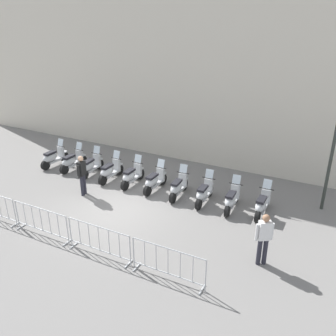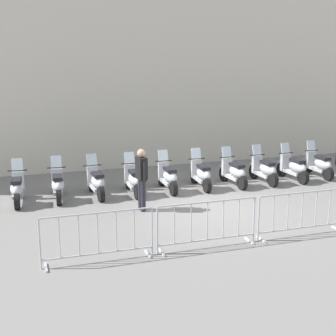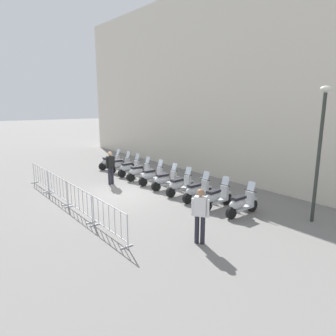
% 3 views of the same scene
% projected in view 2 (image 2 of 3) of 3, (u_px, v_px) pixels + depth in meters
% --- Properties ---
extents(ground_plane, '(120.00, 120.00, 0.00)m').
position_uv_depth(ground_plane, '(212.00, 210.00, 12.97)').
color(ground_plane, slate).
extents(building_facade, '(27.99, 7.19, 10.40)m').
position_uv_depth(building_facade, '(143.00, 32.00, 18.39)').
color(building_facade, beige).
rests_on(building_facade, ground).
extents(motorcycle_0, '(0.58, 1.73, 1.24)m').
position_uv_depth(motorcycle_0, '(17.00, 189.00, 13.39)').
color(motorcycle_0, black).
rests_on(motorcycle_0, ground).
extents(motorcycle_1, '(0.59, 1.72, 1.24)m').
position_uv_depth(motorcycle_1, '(58.00, 185.00, 13.77)').
color(motorcycle_1, black).
rests_on(motorcycle_1, ground).
extents(motorcycle_2, '(0.71, 1.71, 1.24)m').
position_uv_depth(motorcycle_2, '(96.00, 182.00, 14.10)').
color(motorcycle_2, black).
rests_on(motorcycle_2, ground).
extents(motorcycle_3, '(0.63, 1.72, 1.24)m').
position_uv_depth(motorcycle_3, '(133.00, 180.00, 14.37)').
color(motorcycle_3, black).
rests_on(motorcycle_3, ground).
extents(motorcycle_4, '(0.64, 1.72, 1.24)m').
position_uv_depth(motorcycle_4, '(168.00, 177.00, 14.74)').
color(motorcycle_4, black).
rests_on(motorcycle_4, ground).
extents(motorcycle_5, '(0.60, 1.72, 1.24)m').
position_uv_depth(motorcycle_5, '(201.00, 175.00, 15.08)').
color(motorcycle_5, black).
rests_on(motorcycle_5, ground).
extents(motorcycle_6, '(0.71, 1.71, 1.24)m').
position_uv_depth(motorcycle_6, '(234.00, 172.00, 15.38)').
color(motorcycle_6, black).
rests_on(motorcycle_6, ground).
extents(motorcycle_7, '(0.67, 1.71, 1.24)m').
position_uv_depth(motorcycle_7, '(265.00, 170.00, 15.73)').
color(motorcycle_7, black).
rests_on(motorcycle_7, ground).
extents(motorcycle_8, '(0.70, 1.71, 1.24)m').
position_uv_depth(motorcycle_8, '(294.00, 168.00, 16.07)').
color(motorcycle_8, black).
rests_on(motorcycle_8, ground).
extents(motorcycle_9, '(0.64, 1.72, 1.24)m').
position_uv_depth(motorcycle_9, '(319.00, 165.00, 16.55)').
color(motorcycle_9, black).
rests_on(motorcycle_9, ground).
extents(barrier_segment_0, '(2.30, 0.80, 1.07)m').
position_uv_depth(barrier_segment_0, '(98.00, 237.00, 9.47)').
color(barrier_segment_0, '#B2B5B7').
rests_on(barrier_segment_0, ground).
extents(barrier_segment_1, '(2.30, 0.80, 1.07)m').
position_uv_depth(barrier_segment_1, '(207.00, 225.00, 10.20)').
color(barrier_segment_1, '#B2B5B7').
rests_on(barrier_segment_1, ground).
extents(barrier_segment_2, '(2.30, 0.80, 1.07)m').
position_uv_depth(barrier_segment_2, '(302.00, 214.00, 10.94)').
color(barrier_segment_2, '#B2B5B7').
rests_on(barrier_segment_2, ground).
extents(officer_mid_plaza, '(0.32, 0.53, 1.73)m').
position_uv_depth(officer_mid_plaza, '(142.00, 176.00, 12.68)').
color(officer_mid_plaza, '#23232D').
rests_on(officer_mid_plaza, ground).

